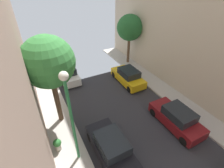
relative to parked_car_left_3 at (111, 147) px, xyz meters
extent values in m
cube|color=black|center=(0.00, 0.04, -0.17)|extent=(1.76, 4.20, 0.76)
cube|color=#1E2328|center=(0.00, -0.11, 0.53)|extent=(1.56, 2.10, 0.64)
cylinder|color=black|center=(-0.78, 1.59, -0.40)|extent=(0.22, 0.64, 0.64)
cylinder|color=black|center=(0.78, 1.59, -0.40)|extent=(0.22, 0.64, 0.64)
cylinder|color=black|center=(0.78, -1.51, -0.40)|extent=(0.22, 0.64, 0.64)
cube|color=white|center=(0.00, 10.13, -0.17)|extent=(1.76, 4.20, 0.76)
cube|color=#1E2328|center=(0.00, 9.98, 0.53)|extent=(1.56, 2.10, 0.64)
cylinder|color=black|center=(-0.78, 11.68, -0.40)|extent=(0.22, 0.64, 0.64)
cylinder|color=black|center=(0.78, 11.68, -0.40)|extent=(0.22, 0.64, 0.64)
cylinder|color=black|center=(-0.78, 8.58, -0.40)|extent=(0.22, 0.64, 0.64)
cylinder|color=black|center=(0.78, 8.58, -0.40)|extent=(0.22, 0.64, 0.64)
cube|color=maroon|center=(5.40, -0.05, -0.17)|extent=(1.76, 4.20, 0.76)
cube|color=#1E2328|center=(5.40, -0.20, 0.53)|extent=(1.56, 2.10, 0.64)
cylinder|color=black|center=(4.62, 1.50, -0.40)|extent=(0.22, 0.64, 0.64)
cylinder|color=black|center=(6.18, 1.50, -0.40)|extent=(0.22, 0.64, 0.64)
cylinder|color=black|center=(4.62, -1.60, -0.40)|extent=(0.22, 0.64, 0.64)
cylinder|color=black|center=(6.18, -1.60, -0.40)|extent=(0.22, 0.64, 0.64)
cube|color=gold|center=(5.40, 6.61, -0.17)|extent=(1.76, 4.20, 0.76)
cube|color=#1E2328|center=(5.40, 6.46, 0.53)|extent=(1.56, 2.10, 0.64)
cylinder|color=black|center=(4.62, 8.16, -0.40)|extent=(0.22, 0.64, 0.64)
cylinder|color=black|center=(6.18, 8.16, -0.40)|extent=(0.22, 0.64, 0.64)
cylinder|color=black|center=(4.62, 5.06, -0.40)|extent=(0.22, 0.64, 0.64)
cylinder|color=black|center=(6.18, 5.06, -0.40)|extent=(0.22, 0.64, 0.64)
cylinder|color=brown|center=(-2.07, 4.40, 1.24)|extent=(0.36, 0.36, 3.63)
sphere|color=#38843D|center=(-2.07, 4.40, 4.32)|extent=(3.37, 3.37, 3.37)
cylinder|color=brown|center=(7.84, 10.43, 1.02)|extent=(0.32, 0.32, 3.17)
sphere|color=#23602D|center=(7.84, 10.43, 3.71)|extent=(2.94, 2.94, 2.94)
cylinder|color=#B2A899|center=(-2.87, 1.80, -0.36)|extent=(0.38, 0.38, 0.42)
sphere|color=#2D7233|center=(-2.87, 1.80, 0.06)|extent=(0.51, 0.51, 0.51)
cylinder|color=#26723F|center=(-1.90, 0.68, 2.23)|extent=(0.16, 0.16, 5.61)
sphere|color=white|center=(-1.90, 0.68, 5.26)|extent=(0.44, 0.44, 0.44)
camera|label=1|loc=(-2.90, -5.61, 8.90)|focal=26.67mm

